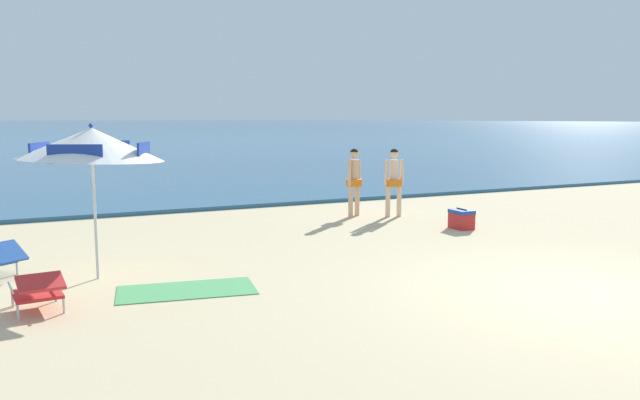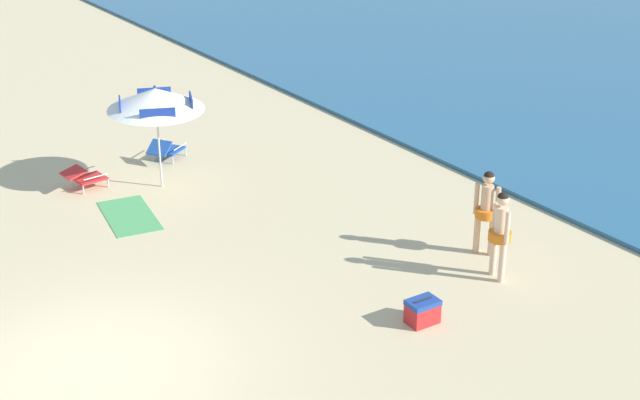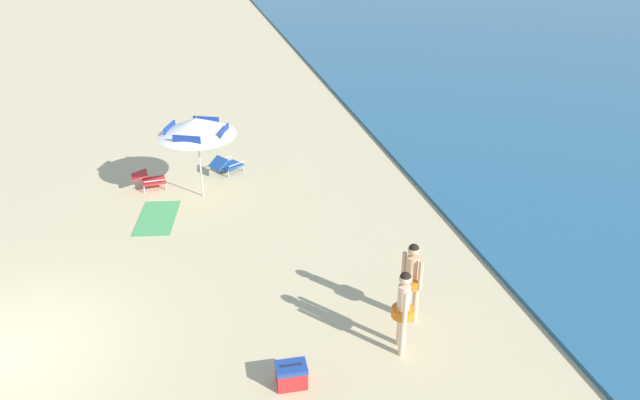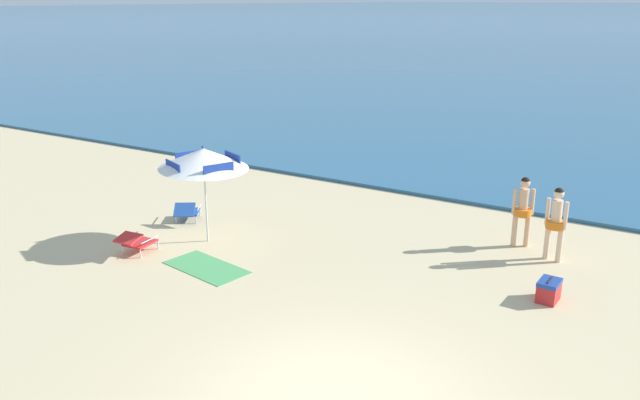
{
  "view_description": "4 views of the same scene",
  "coord_description": "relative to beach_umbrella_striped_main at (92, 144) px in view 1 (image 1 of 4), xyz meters",
  "views": [
    {
      "loc": [
        -6.51,
        -5.4,
        2.28
      ],
      "look_at": [
        -1.04,
        5.88,
        0.63
      ],
      "focal_mm": 34.81,
      "sensor_mm": 36.0,
      "label": 1
    },
    {
      "loc": [
        10.97,
        -3.54,
        7.56
      ],
      "look_at": [
        -1.22,
        4.83,
        1.02
      ],
      "focal_mm": 51.48,
      "sensor_mm": 36.0,
      "label": 2
    },
    {
      "loc": [
        8.8,
        3.55,
        6.95
      ],
      "look_at": [
        -2.36,
        6.2,
        1.18
      ],
      "focal_mm": 33.31,
      "sensor_mm": 36.0,
      "label": 3
    },
    {
      "loc": [
        3.83,
        -6.51,
        5.28
      ],
      "look_at": [
        -3.45,
        5.16,
        0.97
      ],
      "focal_mm": 36.31,
      "sensor_mm": 36.0,
      "label": 4
    }
  ],
  "objects": [
    {
      "name": "ground_plane",
      "position": [
        5.6,
        -3.79,
        -1.93
      ],
      "size": [
        800.0,
        800.0,
        0.0
      ],
      "primitive_type": "plane",
      "color": "#CCB78C"
    },
    {
      "name": "beach_towel",
      "position": [
        0.99,
        -1.18,
        -1.92
      ],
      "size": [
        1.93,
        1.19,
        0.01
      ],
      "primitive_type": "cube",
      "rotation": [
        0.0,
        0.0,
        1.4
      ],
      "color": "#4C9E5B",
      "rests_on": "ground"
    },
    {
      "name": "person_standing_beside",
      "position": [
        6.9,
        2.97,
        -1.01
      ],
      "size": [
        0.46,
        0.39,
        1.59
      ],
      "color": "beige",
      "rests_on": "ground"
    },
    {
      "name": "ocean_water",
      "position": [
        5.6,
        405.73,
        -1.88
      ],
      "size": [
        800.0,
        800.0,
        0.1
      ],
      "primitive_type": "cube",
      "color": "#285B7F",
      "rests_on": "ground"
    },
    {
      "name": "lounge_chair_beside_umbrella",
      "position": [
        -0.81,
        -1.38,
        -1.65
      ],
      "size": [
        0.64,
        0.9,
        0.49
      ],
      "color": "red",
      "rests_on": "ground"
    },
    {
      "name": "cooler_box",
      "position": [
        7.29,
        0.97,
        -1.72
      ],
      "size": [
        0.37,
        0.51,
        0.43
      ],
      "color": "red",
      "rests_on": "ground"
    },
    {
      "name": "beach_umbrella_striped_main",
      "position": [
        0.0,
        0.0,
        0.0
      ],
      "size": [
        2.08,
        2.06,
        2.21
      ],
      "color": "silver",
      "rests_on": "ground"
    },
    {
      "name": "person_standing_near_shore",
      "position": [
        6.09,
        3.43,
        -1.01
      ],
      "size": [
        0.43,
        0.39,
        1.59
      ],
      "color": "#D8A87F",
      "rests_on": "ground"
    }
  ]
}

